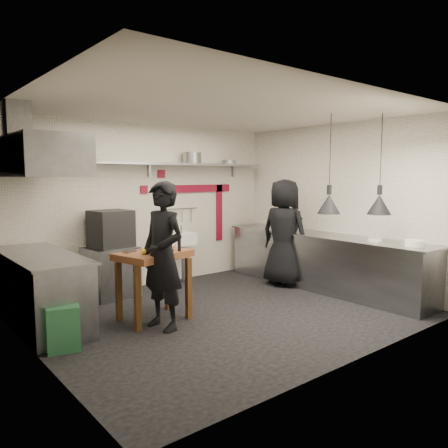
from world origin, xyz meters
TOP-DOWN VIEW (x-y plane):
  - floor at (0.00, 0.00)m, footprint 5.00×5.00m
  - ceiling at (0.00, 0.00)m, footprint 5.00×5.00m
  - wall_back at (0.00, 2.10)m, footprint 5.00×0.04m
  - wall_front at (0.00, -2.10)m, footprint 5.00×0.04m
  - wall_left at (-2.50, 0.00)m, footprint 0.04×4.20m
  - wall_right at (2.50, 0.00)m, footprint 0.04×4.20m
  - red_band_horiz at (0.95, 2.08)m, footprint 1.70×0.02m
  - red_band_vert at (1.55, 2.08)m, footprint 0.14×0.02m
  - red_tile_a at (0.25, 2.08)m, footprint 0.14×0.02m
  - red_tile_b at (-0.10, 2.08)m, footprint 0.14×0.02m
  - back_shelf at (0.00, 1.92)m, footprint 4.60×0.34m
  - shelf_bracket_left at (-1.90, 2.07)m, footprint 0.04×0.06m
  - shelf_bracket_mid at (0.00, 2.07)m, footprint 0.04×0.06m
  - shelf_bracket_right at (1.90, 2.07)m, footprint 0.04×0.06m
  - pan_far_left at (-1.44, 1.92)m, footprint 0.35×0.35m
  - pan_mid_left at (-1.16, 1.92)m, footprint 0.32×0.32m
  - stock_pot at (0.80, 1.92)m, footprint 0.42×0.42m
  - pan_right at (1.67, 1.92)m, footprint 0.36×0.36m
  - oven_stand at (-0.88, 1.78)m, footprint 0.78×0.72m
  - combi_oven at (-0.87, 1.76)m, footprint 0.62×0.59m
  - oven_door at (-0.85, 1.53)m, footprint 0.54×0.08m
  - oven_glass at (-0.81, 1.51)m, footprint 0.36×0.05m
  - hand_sink at (0.55, 1.92)m, footprint 0.46×0.34m
  - sink_tap at (0.55, 1.92)m, footprint 0.03×0.03m
  - sink_drain at (0.55, 1.88)m, footprint 0.06×0.06m
  - utensil_rail at (0.55, 2.06)m, footprint 0.90×0.02m
  - counter_right at (2.15, 0.00)m, footprint 0.70×3.80m
  - counter_right_top at (2.15, 0.00)m, footprint 0.76×3.90m
  - plate_stack at (2.12, -1.61)m, footprint 0.31×0.31m
  - small_bowl_right at (2.10, -1.01)m, footprint 0.23×0.23m
  - counter_left at (-2.15, 1.05)m, footprint 0.70×1.90m
  - counter_left_top at (-2.15, 1.05)m, footprint 0.76×2.00m
  - extractor_hood at (-2.10, 1.05)m, footprint 0.78×1.60m
  - hood_duct at (-2.35, 1.05)m, footprint 0.28×0.28m
  - green_bin at (-2.21, 0.12)m, footprint 0.43×0.43m
  - prep_table at (-0.92, 0.37)m, footprint 1.05×0.84m
  - cutting_board at (-0.85, 0.38)m, footprint 0.40×0.31m
  - pepper_mill at (-0.63, 0.18)m, footprint 0.06×0.06m
  - lemon_a at (-1.12, 0.26)m, footprint 0.09×0.09m
  - lemon_b at (-1.04, 0.17)m, footprint 0.09×0.09m
  - veg_ball at (-0.76, 0.52)m, footprint 0.12×0.12m
  - steel_tray at (-1.19, 0.51)m, footprint 0.19×0.15m
  - bowl at (-0.58, 0.53)m, footprint 0.22×0.22m
  - heat_lamp_near at (1.40, -0.68)m, footprint 0.42×0.42m
  - heat_lamp_far at (1.95, -1.15)m, footprint 0.41×0.41m
  - chef_left at (-0.99, 0.00)m, footprint 0.55×0.74m
  - chef_right at (1.80, 0.58)m, footprint 0.75×1.00m

SIDE VIEW (x-z plane):
  - floor at x=0.00m, z-range 0.00..0.00m
  - green_bin at x=-2.21m, z-range 0.00..0.50m
  - sink_drain at x=0.55m, z-range 0.01..0.67m
  - oven_stand at x=-0.88m, z-range 0.00..0.80m
  - counter_right at x=2.15m, z-range 0.00..0.90m
  - counter_left at x=-2.15m, z-range 0.00..0.90m
  - prep_table at x=-0.92m, z-range 0.00..0.92m
  - hand_sink at x=0.55m, z-range 0.67..0.89m
  - counter_right_top at x=2.15m, z-range 0.90..0.93m
  - counter_left_top at x=-2.15m, z-range 0.90..0.93m
  - chef_left at x=-0.99m, z-range 0.00..1.85m
  - chef_right at x=1.80m, z-range 0.00..1.86m
  - cutting_board at x=-0.85m, z-range 0.92..0.94m
  - steel_tray at x=-1.19m, z-range 0.92..0.95m
  - bowl at x=-0.58m, z-range 0.92..0.98m
  - small_bowl_right at x=2.10m, z-range 0.93..0.98m
  - lemon_b at x=-1.04m, z-range 0.92..1.00m
  - sink_tap at x=0.55m, z-range 0.89..1.03m
  - lemon_a at x=-1.12m, z-range 0.92..1.00m
  - veg_ball at x=-0.76m, z-range 0.92..1.02m
  - plate_stack at x=2.12m, z-range 0.93..1.02m
  - pepper_mill at x=-0.63m, z-range 0.92..1.12m
  - combi_oven at x=-0.87m, z-range 0.80..1.38m
  - oven_door at x=-0.85m, z-range 0.86..1.32m
  - oven_glass at x=-0.81m, z-range 0.92..1.26m
  - red_band_vert at x=1.55m, z-range 0.65..1.75m
  - utensil_rail at x=0.55m, z-range 1.31..1.33m
  - wall_back at x=0.00m, z-range 0.00..2.80m
  - wall_front at x=0.00m, z-range 0.00..2.80m
  - wall_left at x=-2.50m, z-range 0.00..2.80m
  - wall_right at x=2.50m, z-range 0.00..2.80m
  - red_band_horiz at x=0.95m, z-range 1.61..1.75m
  - red_tile_b at x=-0.10m, z-range 1.61..1.75m
  - red_tile_a at x=0.25m, z-range 1.88..2.02m
  - shelf_bracket_left at x=-1.90m, z-range 1.90..2.14m
  - shelf_bracket_mid at x=0.00m, z-range 1.90..2.14m
  - shelf_bracket_right at x=1.90m, z-range 1.90..2.14m
  - heat_lamp_far at x=1.95m, z-range 1.36..2.80m
  - heat_lamp_near at x=1.40m, z-range 1.37..2.80m
  - back_shelf at x=0.00m, z-range 2.10..2.14m
  - extractor_hood at x=-2.10m, z-range 1.90..2.40m
  - pan_mid_left at x=-1.16m, z-range 2.14..2.21m
  - pan_right at x=1.67m, z-range 2.14..2.22m
  - pan_far_left at x=-1.44m, z-range 2.14..2.23m
  - stock_pot at x=0.80m, z-range 2.14..2.34m
  - hood_duct at x=-2.35m, z-range 2.30..2.80m
  - ceiling at x=0.00m, z-range 2.80..2.80m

